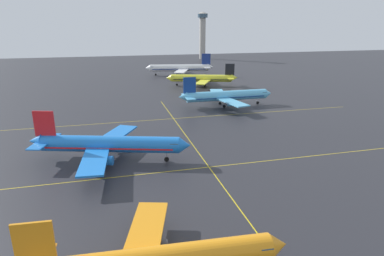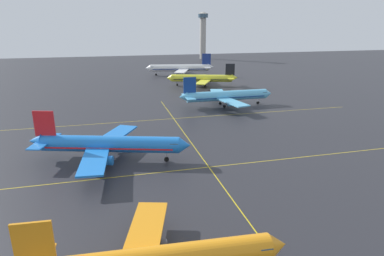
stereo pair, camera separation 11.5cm
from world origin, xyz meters
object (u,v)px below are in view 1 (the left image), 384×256
object	(u,v)px
airliner_far_right_stand	(180,68)
control_tower	(203,32)
airliner_third_row	(226,96)
airliner_far_left_stand	(202,78)
airliner_second_row	(108,144)

from	to	relation	value
airliner_far_right_stand	control_tower	xyz separation A→B (m)	(39.62, 89.87, 18.31)
airliner_third_row	airliner_far_left_stand	bearing A→B (deg)	85.96
airliner_third_row	airliner_far_left_stand	xyz separation A→B (m)	(2.98, 42.13, -0.13)
airliner_far_left_stand	control_tower	xyz separation A→B (m)	(36.47, 126.44, 18.89)
airliner_second_row	control_tower	xyz separation A→B (m)	(82.43, 210.51, 18.74)
control_tower	airliner_far_left_stand	bearing A→B (deg)	-106.09
airliner_second_row	airliner_far_left_stand	distance (m)	95.81
airliner_second_row	airliner_third_row	distance (m)	60.05
airliner_third_row	airliner_far_left_stand	world-z (taller)	airliner_third_row
airliner_far_right_stand	control_tower	world-z (taller)	control_tower
airliner_second_row	airliner_far_right_stand	world-z (taller)	airliner_far_right_stand
airliner_far_left_stand	airliner_second_row	bearing A→B (deg)	-118.67
airliner_far_left_stand	airliner_far_right_stand	size ratio (longest dim) A/B	0.85
airliner_third_row	airliner_second_row	bearing A→B (deg)	-135.71
airliner_far_left_stand	airliner_far_right_stand	xyz separation A→B (m)	(-3.16, 36.57, 0.57)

